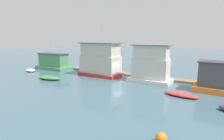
# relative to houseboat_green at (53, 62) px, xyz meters

# --- Properties ---
(ground_plane) EXTENTS (200.00, 200.00, 0.00)m
(ground_plane) POSITION_rel_houseboat_green_xyz_m (14.72, -0.13, -1.44)
(ground_plane) COLOR #426070
(dock_walkway) EXTENTS (42.40, 1.86, 0.30)m
(dock_walkway) POSITION_rel_houseboat_green_xyz_m (14.72, 2.82, -1.29)
(dock_walkway) COLOR #846B4C
(dock_walkway) RESTS_ON ground_plane
(houseboat_green) EXTENTS (7.47, 3.29, 6.82)m
(houseboat_green) POSITION_rel_houseboat_green_xyz_m (0.00, 0.00, 0.00)
(houseboat_green) COLOR #4C9360
(houseboat_green) RESTS_ON ground_plane
(houseboat_red) EXTENTS (6.92, 3.70, 8.31)m
(houseboat_red) POSITION_rel_houseboat_green_xyz_m (11.63, 0.15, 1.14)
(houseboat_red) COLOR red
(houseboat_red) RESTS_ON ground_plane
(houseboat_white) EXTENTS (5.91, 3.22, 5.25)m
(houseboat_white) POSITION_rel_houseboat_green_xyz_m (20.21, 0.34, 0.93)
(houseboat_white) COLOR white
(houseboat_white) RESTS_ON ground_plane
(dinghy_white) EXTENTS (3.24, 2.22, 0.45)m
(dinghy_white) POSITION_rel_houseboat_green_xyz_m (-1.70, -3.99, -1.22)
(dinghy_white) COLOR white
(dinghy_white) RESTS_ON ground_plane
(dinghy_green) EXTENTS (4.07, 2.15, 0.54)m
(dinghy_green) POSITION_rel_houseboat_green_xyz_m (6.95, -6.47, -1.17)
(dinghy_green) COLOR #47844C
(dinghy_green) RESTS_ON ground_plane
(dinghy_red) EXTENTS (3.62, 1.60, 0.41)m
(dinghy_red) POSITION_rel_houseboat_green_xyz_m (25.29, -4.09, -1.24)
(dinghy_red) COLOR red
(dinghy_red) RESTS_ON ground_plane
(buoy_orange) EXTENTS (0.67, 0.67, 0.67)m
(buoy_orange) POSITION_rel_houseboat_green_xyz_m (26.07, -13.64, -1.11)
(buoy_orange) COLOR orange
(buoy_orange) RESTS_ON ground_plane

